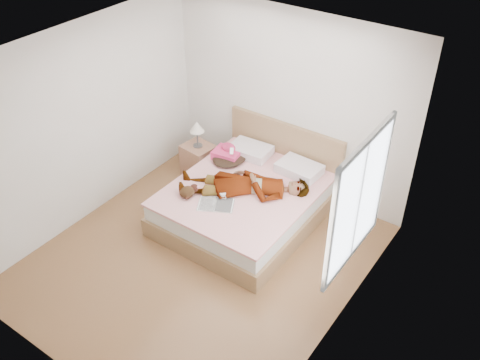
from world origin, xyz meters
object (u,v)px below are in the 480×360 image
Objects in this scene: bed at (248,199)px; towel at (228,153)px; phone at (232,151)px; nightstand at (199,159)px; magazine at (216,204)px; plush_toy at (188,191)px; woman at (245,182)px; coffee_mug at (223,196)px.

towel is at bearing 148.12° from bed.
phone is 0.76m from nightstand.
bed reaches higher than magazine.
plush_toy is (-0.00, -0.94, -0.12)m from phone.
phone is 0.19m from towel.
woman is 5.86× the size of plush_toy.
plush_toy is (0.13, -1.01, -0.00)m from towel.
phone is 0.05× the size of bed.
towel is at bearing 117.98° from phone.
towel is at bearing 118.50° from magazine.
woman is 13.92× the size of coffee_mug.
phone reaches higher than plush_toy.
plush_toy is (-0.39, -0.05, 0.07)m from magazine.
phone reaches higher than towel.
nightstand reaches higher than phone.
towel reaches higher than magazine.
plush_toy is at bearing -152.18° from coffee_mug.
bed is at bearing -31.88° from towel.
plush_toy is (-0.50, -0.54, -0.04)m from woman.
towel is at bearing -157.96° from woman.
towel is (-0.13, 0.08, -0.11)m from phone.
bed is 3.95× the size of magazine.
magazine is at bearing -96.72° from phone.
coffee_mug is at bearing -102.18° from bed.
woman is at bearing -21.65° from nightstand.
bed is 4.98× the size of towel.
woman reaches higher than magazine.
magazine is 4.35× the size of coffee_mug.
bed is 0.86m from plush_toy.
woman is 4.03× the size of towel.
coffee_mug is 0.42× the size of plush_toy.
coffee_mug is (-0.11, -0.33, -0.07)m from woman.
towel is 3.45× the size of coffee_mug.
coffee_mug is at bearing -92.51° from phone.
phone reaches higher than magazine.
phone is at bearing 147.98° from bed.
coffee_mug is 0.13× the size of nightstand.
woman is 0.73m from plush_toy.
coffee_mug is at bearing -57.23° from towel.
woman is 16.44× the size of phone.
nightstand is at bearing -142.35° from woman.
phone is at bearing -4.95° from nightstand.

